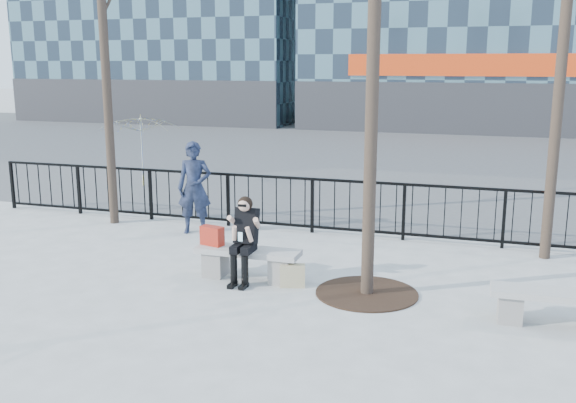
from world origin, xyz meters
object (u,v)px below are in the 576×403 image
(bench_second, at_px, (554,305))
(bench_main, at_px, (248,260))
(seated_woman, at_px, (244,240))
(standing_man, at_px, (194,188))

(bench_second, bearing_deg, bench_main, 171.30)
(bench_second, distance_m, seated_woman, 4.43)
(bench_main, bearing_deg, standing_man, 131.29)
(seated_woman, bearing_deg, bench_main, 90.00)
(bench_main, xyz_separation_m, seated_woman, (0.00, -0.16, 0.37))
(bench_main, relative_size, seated_woman, 1.23)
(bench_main, xyz_separation_m, bench_second, (4.40, -0.51, -0.01))
(bench_main, distance_m, standing_man, 3.10)
(bench_main, height_order, seated_woman, seated_woman)
(standing_man, bearing_deg, seated_woman, -66.11)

